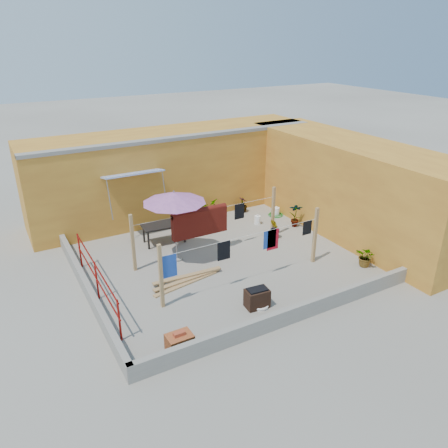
{
  "coord_description": "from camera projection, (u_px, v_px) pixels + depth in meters",
  "views": [
    {
      "loc": [
        -5.79,
        -10.51,
        6.52
      ],
      "look_at": [
        0.28,
        0.3,
        1.11
      ],
      "focal_mm": 35.0,
      "sensor_mm": 36.0,
      "label": 1
    }
  ],
  "objects": [
    {
      "name": "ground",
      "position": [
        221.0,
        262.0,
        13.61
      ],
      "size": [
        80.0,
        80.0,
        0.0
      ],
      "primitive_type": "plane",
      "color": "#9E998E",
      "rests_on": "ground"
    },
    {
      "name": "wall_back",
      "position": [
        174.0,
        172.0,
        16.94
      ],
      "size": [
        11.0,
        3.27,
        3.21
      ],
      "color": "gold",
      "rests_on": "ground"
    },
    {
      "name": "wall_right",
      "position": [
        350.0,
        187.0,
        15.3
      ],
      "size": [
        2.4,
        9.0,
        3.2
      ],
      "primitive_type": "cube",
      "color": "gold",
      "rests_on": "ground"
    },
    {
      "name": "parapet_front",
      "position": [
        292.0,
        315.0,
        10.66
      ],
      "size": [
        8.3,
        0.16,
        0.44
      ],
      "primitive_type": "cube",
      "color": "gray",
      "rests_on": "ground"
    },
    {
      "name": "parapet_left",
      "position": [
        88.0,
        290.0,
        11.69
      ],
      "size": [
        0.16,
        7.3,
        0.44
      ],
      "primitive_type": "cube",
      "color": "gray",
      "rests_on": "ground"
    },
    {
      "name": "red_railing",
      "position": [
        96.0,
        275.0,
        11.43
      ],
      "size": [
        0.05,
        4.2,
        1.1
      ],
      "color": "#9C130F",
      "rests_on": "ground"
    },
    {
      "name": "clothesline_rig",
      "position": [
        205.0,
        226.0,
        13.5
      ],
      "size": [
        5.09,
        2.35,
        1.8
      ],
      "color": "tan",
      "rests_on": "ground"
    },
    {
      "name": "patio_umbrella",
      "position": [
        174.0,
        198.0,
        12.91
      ],
      "size": [
        2.38,
        2.38,
        2.29
      ],
      "color": "gray",
      "rests_on": "ground"
    },
    {
      "name": "outdoor_table",
      "position": [
        164.0,
        226.0,
        14.64
      ],
      "size": [
        1.48,
        0.82,
        0.67
      ],
      "color": "black",
      "rests_on": "ground"
    },
    {
      "name": "brick_stack",
      "position": [
        180.0,
        343.0,
        9.7
      ],
      "size": [
        0.58,
        0.43,
        0.5
      ],
      "color": "#A55526",
      "rests_on": "ground"
    },
    {
      "name": "lumber_pile",
      "position": [
        187.0,
        280.0,
        12.48
      ],
      "size": [
        2.25,
        0.62,
        0.14
      ],
      "color": "tan",
      "rests_on": "ground"
    },
    {
      "name": "brazier",
      "position": [
        257.0,
        298.0,
        11.26
      ],
      "size": [
        0.64,
        0.45,
        0.54
      ],
      "color": "black",
      "rests_on": "ground"
    },
    {
      "name": "white_basin",
      "position": [
        260.0,
        305.0,
        11.35
      ],
      "size": [
        0.49,
        0.49,
        0.09
      ],
      "color": "white",
      "rests_on": "ground"
    },
    {
      "name": "water_jug_a",
      "position": [
        257.0,
        220.0,
        16.25
      ],
      "size": [
        0.23,
        0.23,
        0.37
      ],
      "color": "white",
      "rests_on": "ground"
    },
    {
      "name": "water_jug_b",
      "position": [
        276.0,
        212.0,
        16.98
      ],
      "size": [
        0.24,
        0.24,
        0.38
      ],
      "color": "white",
      "rests_on": "ground"
    },
    {
      "name": "green_hose",
      "position": [
        276.0,
        214.0,
        17.06
      ],
      "size": [
        0.58,
        0.58,
        0.08
      ],
      "color": "#1B7B24",
      "rests_on": "ground"
    },
    {
      "name": "plant_back_a",
      "position": [
        207.0,
        210.0,
        16.52
      ],
      "size": [
        0.94,
        0.9,
        0.82
      ],
      "primitive_type": "imported",
      "rotation": [
        0.0,
        0.0,
        0.45
      ],
      "color": "#1E5618",
      "rests_on": "ground"
    },
    {
      "name": "plant_back_b",
      "position": [
        243.0,
        205.0,
        17.28
      ],
      "size": [
        0.43,
        0.43,
        0.63
      ],
      "primitive_type": "imported",
      "rotation": [
        0.0,
        0.0,
        1.84
      ],
      "color": "#1E5618",
      "rests_on": "ground"
    },
    {
      "name": "plant_right_a",
      "position": [
        296.0,
        215.0,
        15.92
      ],
      "size": [
        0.58,
        0.55,
        0.91
      ],
      "primitive_type": "imported",
      "rotation": [
        0.0,
        0.0,
        2.5
      ],
      "color": "#1E5618",
      "rests_on": "ground"
    },
    {
      "name": "plant_right_b",
      "position": [
        275.0,
        229.0,
        15.02
      ],
      "size": [
        0.49,
        0.51,
        0.73
      ],
      "primitive_type": "imported",
      "rotation": [
        0.0,
        0.0,
        4.18
      ],
      "color": "#1E5618",
      "rests_on": "ground"
    },
    {
      "name": "plant_right_c",
      "position": [
        366.0,
        257.0,
        13.21
      ],
      "size": [
        0.65,
        0.7,
        0.65
      ],
      "primitive_type": "imported",
      "rotation": [
        0.0,
        0.0,
        5.01
      ],
      "color": "#1E5618",
      "rests_on": "ground"
    }
  ]
}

